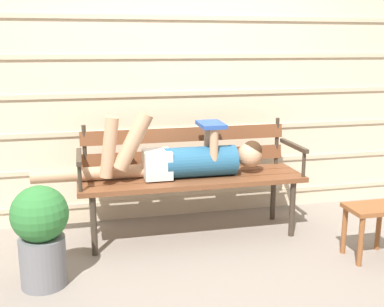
{
  "coord_description": "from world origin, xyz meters",
  "views": [
    {
      "loc": [
        -0.78,
        -3.23,
        1.44
      ],
      "look_at": [
        0.0,
        0.09,
        0.65
      ],
      "focal_mm": 43.96,
      "sensor_mm": 36.0,
      "label": 1
    }
  ],
  "objects_px": {
    "park_bench": "(190,170)",
    "footstool": "(371,219)",
    "reclining_person": "(181,158)",
    "potted_plant": "(41,232)"
  },
  "relations": [
    {
      "from": "park_bench",
      "to": "footstool",
      "type": "relative_size",
      "value": 4.54
    },
    {
      "from": "reclining_person",
      "to": "potted_plant",
      "type": "xyz_separation_m",
      "value": [
        -0.98,
        -0.54,
        -0.27
      ]
    },
    {
      "from": "footstool",
      "to": "park_bench",
      "type": "bearing_deg",
      "value": 146.68
    },
    {
      "from": "reclining_person",
      "to": "potted_plant",
      "type": "relative_size",
      "value": 2.71
    },
    {
      "from": "potted_plant",
      "to": "footstool",
      "type": "bearing_deg",
      "value": -2.99
    },
    {
      "from": "park_bench",
      "to": "reclining_person",
      "type": "xyz_separation_m",
      "value": [
        -0.08,
        -0.07,
        0.11
      ]
    },
    {
      "from": "potted_plant",
      "to": "reclining_person",
      "type": "bearing_deg",
      "value": 29.13
    },
    {
      "from": "footstool",
      "to": "reclining_person",
      "type": "bearing_deg",
      "value": 151.1
    },
    {
      "from": "reclining_person",
      "to": "footstool",
      "type": "bearing_deg",
      "value": -28.9
    },
    {
      "from": "footstool",
      "to": "potted_plant",
      "type": "distance_m",
      "value": 2.17
    }
  ]
}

